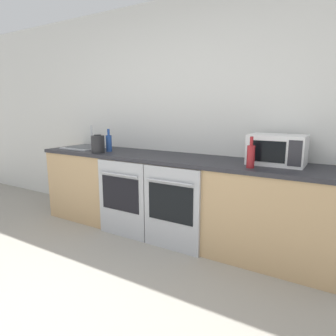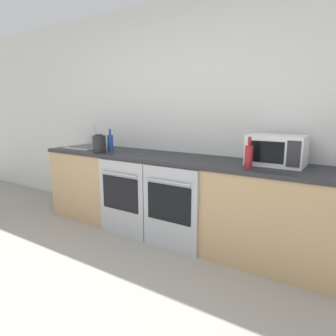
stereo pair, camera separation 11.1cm
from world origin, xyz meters
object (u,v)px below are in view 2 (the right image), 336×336
object	(u,v)px
bottle_blue	(110,142)
kettle	(99,144)
oven_left	(121,199)
bottle_red	(249,156)
microwave	(276,150)
sink	(86,147)
oven_right	(169,209)

from	to	relation	value
bottle_blue	kettle	bearing A→B (deg)	-103.34
oven_left	bottle_blue	xyz separation A→B (m)	(-0.40, 0.28, 0.57)
bottle_red	kettle	distance (m)	1.78
microwave	sink	bearing A→B (deg)	-177.71
microwave	bottle_red	world-z (taller)	microwave
bottle_blue	kettle	distance (m)	0.15
oven_right	kettle	distance (m)	1.21
bottle_red	bottle_blue	bearing A→B (deg)	175.73
kettle	bottle_red	bearing A→B (deg)	0.56
kettle	sink	size ratio (longest dim) A/B	0.47
oven_left	bottle_red	distance (m)	1.46
bottle_blue	microwave	bearing A→B (deg)	4.58
sink	kettle	bearing A→B (deg)	-24.29
microwave	bottle_red	bearing A→B (deg)	-119.25
oven_right	sink	size ratio (longest dim) A/B	1.86
bottle_red	microwave	bearing A→B (deg)	60.75
oven_right	bottle_red	bearing A→B (deg)	11.72
oven_right	bottle_blue	world-z (taller)	bottle_blue
bottle_red	sink	size ratio (longest dim) A/B	0.60
oven_right	kettle	xyz separation A→B (m)	(-1.07, 0.13, 0.56)
bottle_red	sink	xyz separation A→B (m)	(-2.23, 0.19, -0.09)
oven_left	kettle	size ratio (longest dim) A/B	3.99
bottle_blue	oven_left	bearing A→B (deg)	-34.69
bottle_blue	sink	world-z (taller)	sink
microwave	kettle	size ratio (longest dim) A/B	2.33
kettle	sink	bearing A→B (deg)	155.71
kettle	sink	world-z (taller)	sink
sink	oven_left	bearing A→B (deg)	-20.63
oven_right	bottle_blue	bearing A→B (deg)	164.91
oven_right	bottle_red	distance (m)	0.92
kettle	sink	xyz separation A→B (m)	(-0.45, 0.20, -0.09)
kettle	sink	distance (m)	0.50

